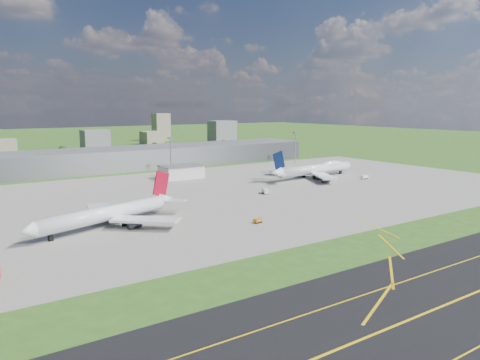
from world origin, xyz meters
TOP-DOWN VIEW (x-y plane):
  - ground at (0.00, 150.00)m, footprint 1400.00×1400.00m
  - apron at (10.00, 40.00)m, footprint 360.00×190.00m
  - terminal at (0.00, 165.00)m, footprint 300.00×42.00m
  - ops_building at (10.00, 100.00)m, footprint 26.00×16.00m
  - mast_center at (10.00, 115.00)m, footprint 3.50×2.00m
  - mast_east at (120.00, 115.00)m, footprint 3.50×2.00m
  - airliner_red_twin at (-69.39, 6.54)m, footprint 68.27×51.93m
  - airliner_blue_quad at (84.01, 53.24)m, footprint 75.16×58.86m
  - tug_yellow at (-18.59, -21.99)m, footprint 3.69×2.46m
  - van_white_near at (22.19, 26.42)m, footprint 4.00×5.81m
  - van_white_far at (105.41, 30.20)m, footprint 4.90×2.67m
  - bldg_cw at (-60.00, 340.00)m, footprint 20.00×18.00m
  - bldg_c at (20.00, 310.00)m, footprint 26.00×20.00m
  - bldg_ce at (100.00, 350.00)m, footprint 22.00×24.00m
  - bldg_e at (180.00, 320.00)m, footprint 30.00×22.00m
  - bldg_tall_e at (140.00, 410.00)m, footprint 20.00×18.00m
  - tree_c at (-20.00, 280.00)m, footprint 8.10×8.10m
  - tree_e at (70.00, 275.00)m, footprint 7.65×7.65m
  - tree_far_e at (160.00, 285.00)m, footprint 6.30×6.30m

SIDE VIEW (x-z plane):
  - ground at x=0.00m, z-range 0.00..0.00m
  - apron at x=10.00m, z-range 0.00..0.08m
  - tug_yellow at x=-18.59m, z-range 0.04..1.77m
  - van_white_far at x=105.41m, z-range 0.01..2.46m
  - van_white_near at x=22.19m, z-range 0.01..2.70m
  - ops_building at x=10.00m, z-range 0.00..8.00m
  - tree_far_e at x=160.00m, z-range 0.68..8.38m
  - airliner_red_twin at x=-69.39m, z-range -4.50..14.76m
  - airliner_blue_quad at x=84.01m, z-range -4.36..15.26m
  - tree_e at x=70.00m, z-range 0.84..10.19m
  - tree_c at x=-20.00m, z-range 0.89..10.79m
  - bldg_cw at x=-60.00m, z-range 0.00..14.00m
  - terminal at x=0.00m, z-range 0.00..15.00m
  - bldg_ce at x=100.00m, z-range 0.00..16.00m
  - bldg_c at x=20.00m, z-range 0.00..22.00m
  - bldg_e at x=180.00m, z-range 0.00..28.00m
  - mast_center at x=10.00m, z-range 4.76..30.66m
  - mast_east at x=120.00m, z-range 4.76..30.66m
  - bldg_tall_e at x=140.00m, z-range 0.00..36.00m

